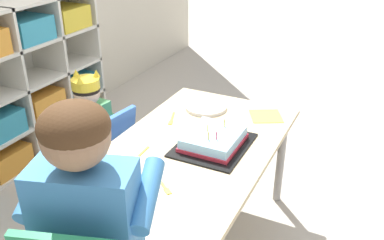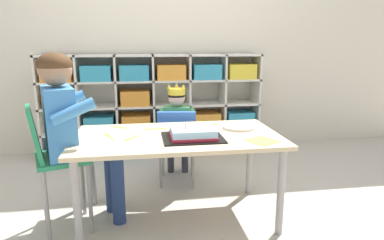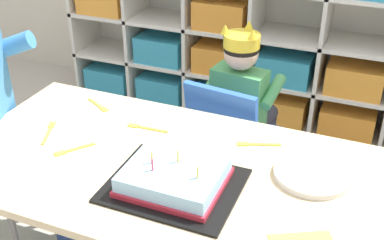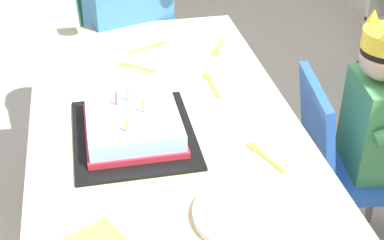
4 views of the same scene
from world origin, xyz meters
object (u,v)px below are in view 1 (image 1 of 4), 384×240
child_with_crown (85,127)px  fork_scattered_mid_table (130,201)px  activity_table (188,161)px  fork_beside_plate_stack (164,186)px  classroom_chair_blue (103,155)px  paper_plate_stack (206,107)px  fork_near_child_seat (172,119)px  birthday_cake_on_tray (213,140)px  adult_helper_seated (96,213)px  fork_at_table_front_edge (139,155)px  fork_near_cake_tray (92,178)px

child_with_crown → fork_scattered_mid_table: bearing=58.8°
activity_table → fork_beside_plate_stack: fork_beside_plate_stack is taller
classroom_chair_blue → child_with_crown: child_with_crown is taller
paper_plate_stack → fork_near_child_seat: (-0.20, 0.10, -0.01)m
birthday_cake_on_tray → fork_near_child_seat: (0.15, 0.30, -0.03)m
paper_plate_stack → fork_near_child_seat: bearing=152.6°
child_with_crown → paper_plate_stack: child_with_crown is taller
activity_table → fork_beside_plate_stack: size_ratio=11.50×
child_with_crown → adult_helper_seated: 0.96m
classroom_chair_blue → birthday_cake_on_tray: size_ratio=1.74×
fork_at_table_front_edge → fork_near_cake_tray: size_ratio=1.22×
activity_table → paper_plate_stack: (0.43, 0.11, 0.07)m
classroom_chair_blue → fork_near_cake_tray: bearing=41.5°
classroom_chair_blue → fork_near_cake_tray: (-0.42, -0.28, 0.20)m
adult_helper_seated → fork_near_child_seat: 0.90m
fork_beside_plate_stack → fork_scattered_mid_table: same height
fork_at_table_front_edge → activity_table: bearing=-53.3°
activity_table → fork_scattered_mid_table: 0.43m
adult_helper_seated → fork_near_cake_tray: bearing=-66.2°
birthday_cake_on_tray → fork_near_cake_tray: 0.56m
fork_scattered_mid_table → fork_at_table_front_edge: bearing=94.9°
adult_helper_seated → fork_at_table_front_edge: size_ratio=7.52×
paper_plate_stack → activity_table: bearing=-166.1°
classroom_chair_blue → fork_beside_plate_stack: bearing=66.5°
classroom_chair_blue → fork_near_cake_tray: 0.54m
classroom_chair_blue → paper_plate_stack: bearing=139.8°
birthday_cake_on_tray → adult_helper_seated: bearing=172.9°
activity_table → paper_plate_stack: bearing=13.9°
fork_at_table_front_edge → classroom_chair_blue: bearing=59.3°
fork_scattered_mid_table → child_with_crown: bearing=119.4°
activity_table → adult_helper_seated: bearing=179.8°
adult_helper_seated → fork_at_table_front_edge: bearing=-89.7°
birthday_cake_on_tray → paper_plate_stack: (0.35, 0.19, -0.02)m
activity_table → fork_scattered_mid_table: bearing=177.0°
birthday_cake_on_tray → fork_at_table_front_edge: bearing=131.1°
classroom_chair_blue → adult_helper_seated: 0.92m
activity_table → fork_at_table_front_edge: (-0.14, 0.17, 0.06)m
classroom_chair_blue → child_with_crown: bearing=-89.3°
fork_near_cake_tray → fork_beside_plate_stack: same height
birthday_cake_on_tray → child_with_crown: bearing=91.5°
adult_helper_seated → fork_near_cake_tray: adult_helper_seated is taller
adult_helper_seated → fork_scattered_mid_table: size_ratio=7.65×
child_with_crown → fork_at_table_front_edge: 0.51m
child_with_crown → fork_near_cake_tray: bearing=49.7°
birthday_cake_on_tray → fork_at_table_front_edge: (-0.22, 0.25, -0.03)m
activity_table → fork_near_child_seat: fork_near_child_seat is taller
paper_plate_stack → fork_scattered_mid_table: 0.86m
adult_helper_seated → fork_beside_plate_stack: adult_helper_seated is taller
child_with_crown → fork_near_cake_tray: size_ratio=6.94×
classroom_chair_blue → fork_beside_plate_stack: 0.69m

